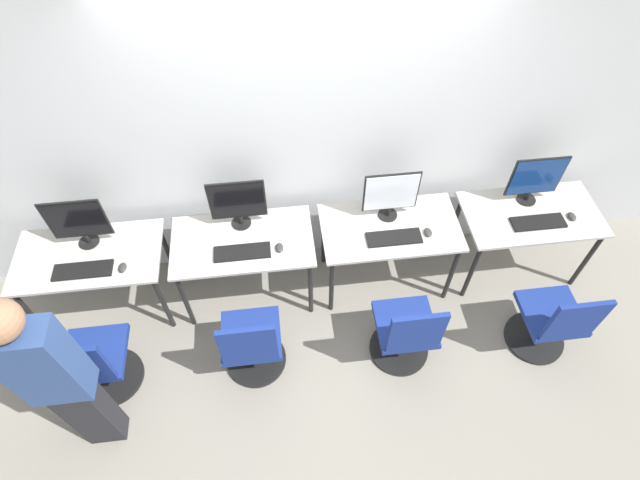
# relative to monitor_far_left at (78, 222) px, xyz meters

# --- Properties ---
(ground_plane) EXTENTS (20.00, 20.00, 0.00)m
(ground_plane) POSITION_rel_monitor_far_left_xyz_m (1.77, -0.44, -0.98)
(ground_plane) COLOR gray
(wall_back) EXTENTS (12.00, 0.05, 2.80)m
(wall_back) POSITION_rel_monitor_far_left_xyz_m (1.77, 0.31, 0.42)
(wall_back) COLOR silver
(wall_back) RESTS_ON ground_plane
(desk_far_left) EXTENTS (1.11, 0.62, 0.73)m
(desk_far_left) POSITION_rel_monitor_far_left_xyz_m (-0.00, -0.13, -0.33)
(desk_far_left) COLOR #BCB7AD
(desk_far_left) RESTS_ON ground_plane
(monitor_far_left) EXTENTS (0.44, 0.16, 0.46)m
(monitor_far_left) POSITION_rel_monitor_far_left_xyz_m (0.00, 0.00, 0.00)
(monitor_far_left) COLOR black
(monitor_far_left) RESTS_ON desk_far_left
(keyboard_far_left) EXTENTS (0.43, 0.15, 0.02)m
(keyboard_far_left) POSITION_rel_monitor_far_left_xyz_m (0.00, -0.28, -0.23)
(keyboard_far_left) COLOR black
(keyboard_far_left) RESTS_ON desk_far_left
(mouse_far_left) EXTENTS (0.06, 0.09, 0.03)m
(mouse_far_left) POSITION_rel_monitor_far_left_xyz_m (0.29, -0.29, -0.23)
(mouse_far_left) COLOR #333333
(mouse_far_left) RESTS_ON desk_far_left
(office_chair_far_left) EXTENTS (0.48, 0.48, 0.89)m
(office_chair_far_left) POSITION_rel_monitor_far_left_xyz_m (0.06, -0.86, -0.62)
(office_chair_far_left) COLOR black
(office_chair_far_left) RESTS_ON ground_plane
(person_far_left) EXTENTS (0.36, 0.23, 1.77)m
(person_far_left) POSITION_rel_monitor_far_left_xyz_m (0.09, -1.23, 0.00)
(person_far_left) COLOR #232328
(person_far_left) RESTS_ON ground_plane
(desk_left) EXTENTS (1.11, 0.62, 0.73)m
(desk_left) POSITION_rel_monitor_far_left_xyz_m (1.18, -0.13, -0.33)
(desk_left) COLOR #BCB7AD
(desk_left) RESTS_ON ground_plane
(monitor_left) EXTENTS (0.44, 0.16, 0.46)m
(monitor_left) POSITION_rel_monitor_far_left_xyz_m (1.18, 0.05, 0.00)
(monitor_left) COLOR black
(monitor_left) RESTS_ON desk_left
(keyboard_left) EXTENTS (0.43, 0.15, 0.02)m
(keyboard_left) POSITION_rel_monitor_far_left_xyz_m (1.18, -0.25, -0.23)
(keyboard_left) COLOR black
(keyboard_left) RESTS_ON desk_left
(mouse_left) EXTENTS (0.06, 0.09, 0.03)m
(mouse_left) POSITION_rel_monitor_far_left_xyz_m (1.46, -0.24, -0.23)
(mouse_left) COLOR #333333
(mouse_left) RESTS_ON desk_left
(office_chair_left) EXTENTS (0.48, 0.48, 0.89)m
(office_chair_left) POSITION_rel_monitor_far_left_xyz_m (1.19, -0.85, -0.62)
(office_chair_left) COLOR black
(office_chair_left) RESTS_ON ground_plane
(desk_right) EXTENTS (1.11, 0.62, 0.73)m
(desk_right) POSITION_rel_monitor_far_left_xyz_m (2.36, -0.13, -0.33)
(desk_right) COLOR #BCB7AD
(desk_right) RESTS_ON ground_plane
(monitor_right) EXTENTS (0.44, 0.16, 0.46)m
(monitor_right) POSITION_rel_monitor_far_left_xyz_m (2.36, -0.00, 0.00)
(monitor_right) COLOR black
(monitor_right) RESTS_ON desk_right
(keyboard_right) EXTENTS (0.43, 0.15, 0.02)m
(keyboard_right) POSITION_rel_monitor_far_left_xyz_m (2.36, -0.25, -0.23)
(keyboard_right) COLOR black
(keyboard_right) RESTS_ON desk_right
(mouse_right) EXTENTS (0.06, 0.09, 0.03)m
(mouse_right) POSITION_rel_monitor_far_left_xyz_m (2.64, -0.23, -0.23)
(mouse_right) COLOR #333333
(mouse_right) RESTS_ON desk_right
(office_chair_right) EXTENTS (0.48, 0.48, 0.89)m
(office_chair_right) POSITION_rel_monitor_far_left_xyz_m (2.36, -0.89, -0.62)
(office_chair_right) COLOR black
(office_chair_right) RESTS_ON ground_plane
(desk_far_right) EXTENTS (1.11, 0.62, 0.73)m
(desk_far_right) POSITION_rel_monitor_far_left_xyz_m (3.54, -0.13, -0.33)
(desk_far_right) COLOR #BCB7AD
(desk_far_right) RESTS_ON ground_plane
(monitor_far_right) EXTENTS (0.44, 0.16, 0.46)m
(monitor_far_right) POSITION_rel_monitor_far_left_xyz_m (3.54, 0.02, 0.00)
(monitor_far_right) COLOR black
(monitor_far_right) RESTS_ON desk_far_right
(keyboard_far_right) EXTENTS (0.43, 0.15, 0.02)m
(keyboard_far_right) POSITION_rel_monitor_far_left_xyz_m (3.54, -0.23, -0.23)
(keyboard_far_right) COLOR black
(keyboard_far_right) RESTS_ON desk_far_right
(mouse_far_right) EXTENTS (0.06, 0.09, 0.03)m
(mouse_far_right) POSITION_rel_monitor_far_left_xyz_m (3.83, -0.21, -0.23)
(mouse_far_right) COLOR #333333
(mouse_far_right) RESTS_ON desk_far_right
(office_chair_far_right) EXTENTS (0.48, 0.48, 0.89)m
(office_chair_far_right) POSITION_rel_monitor_far_left_xyz_m (3.50, -0.93, -0.62)
(office_chair_far_right) COLOR black
(office_chair_far_right) RESTS_ON ground_plane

